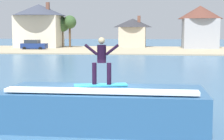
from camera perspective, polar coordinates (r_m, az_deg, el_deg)
ground_plane at (r=12.95m, az=-1.88°, el=-9.41°), size 260.00×260.00×0.00m
wave_crest at (r=13.06m, az=-1.27°, el=-5.97°), size 7.32×3.09×1.55m
surfboard at (r=12.71m, az=-1.82°, el=-2.43°), size 1.96×0.96×0.06m
surfer at (r=12.53m, az=-1.68°, el=1.92°), size 1.25×0.32×1.68m
shoreline_bank at (r=62.44m, az=5.04°, el=3.25°), size 120.00×23.80×0.18m
car_near_shore at (r=64.54m, az=-12.53°, el=3.99°), size 4.49×2.30×1.86m
house_with_chimney at (r=71.08m, az=-11.70°, el=7.47°), size 10.48×10.48×8.87m
house_gabled_white at (r=68.91m, az=14.02°, el=7.07°), size 8.31×8.31×8.12m
house_small_cottage at (r=72.09m, az=3.36°, el=6.30°), size 7.88×7.88×6.42m
tree_tall_bare at (r=71.53m, az=-8.08°, el=7.24°), size 2.98×2.98×6.19m
tree_short_bushy at (r=70.47m, az=-6.85°, el=7.61°), size 2.61×2.61×6.45m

